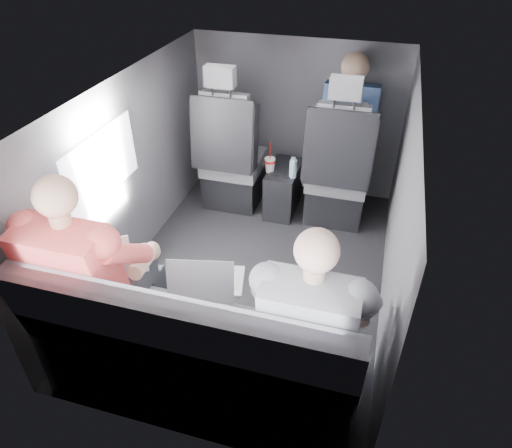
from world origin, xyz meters
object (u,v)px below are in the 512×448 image
(rear_bench, at_px, (198,358))
(laptop_silver, at_px, (208,281))
(passenger_rear_right, at_px, (312,324))
(front_seat_left, at_px, (231,163))
(water_bottle, at_px, (293,168))
(passenger_front_right, at_px, (348,123))
(center_console, at_px, (283,189))
(front_seat_right, at_px, (337,178))
(laptop_white, at_px, (111,261))
(laptop_black, at_px, (330,301))
(soda_cup, at_px, (270,164))
(passenger_rear_left, at_px, (94,275))

(rear_bench, distance_m, laptop_silver, 0.40)
(passenger_rear_right, bearing_deg, front_seat_left, 118.99)
(front_seat_left, bearing_deg, water_bottle, -9.25)
(passenger_front_right, bearing_deg, center_console, -154.88)
(front_seat_right, xyz_separation_m, center_console, (-0.45, 0.04, -0.20))
(laptop_white, relative_size, laptop_black, 1.27)
(soda_cup, distance_m, passenger_front_right, 0.71)
(soda_cup, bearing_deg, passenger_rear_right, -69.66)
(laptop_silver, height_order, laptop_black, laptop_silver)
(water_bottle, xyz_separation_m, passenger_rear_left, (-0.68, -1.72, 0.17))
(rear_bench, relative_size, laptop_black, 4.58)
(front_seat_left, height_order, soda_cup, front_seat_left)
(front_seat_left, relative_size, center_console, 2.64)
(front_seat_right, bearing_deg, passenger_rear_left, -119.66)
(passenger_front_right, bearing_deg, soda_cup, -151.40)
(water_bottle, bearing_deg, center_console, 127.68)
(center_console, distance_m, rear_bench, 1.94)
(passenger_rear_right, bearing_deg, center_console, 106.62)
(rear_bench, bearing_deg, laptop_black, 23.21)
(laptop_white, bearing_deg, front_seat_right, 58.54)
(front_seat_left, relative_size, rear_bench, 0.79)
(center_console, distance_m, laptop_white, 1.85)
(passenger_rear_left, relative_size, passenger_front_right, 1.44)
(passenger_rear_right, bearing_deg, laptop_black, 70.62)
(center_console, bearing_deg, rear_bench, -90.00)
(center_console, relative_size, rear_bench, 0.30)
(laptop_white, height_order, laptop_black, laptop_white)
(rear_bench, height_order, laptop_white, rear_bench)
(front_seat_left, xyz_separation_m, laptop_black, (1.06, -1.64, 0.23))
(passenger_rear_left, bearing_deg, water_bottle, 68.42)
(laptop_silver, height_order, passenger_rear_left, passenger_rear_left)
(center_console, relative_size, soda_cup, 1.82)
(front_seat_left, bearing_deg, passenger_rear_left, -94.10)
(front_seat_left, height_order, laptop_black, front_seat_left)
(passenger_rear_right, height_order, passenger_front_right, passenger_front_right)
(laptop_white, bearing_deg, passenger_rear_left, -94.46)
(center_console, xyz_separation_m, laptop_black, (0.61, -1.68, 0.43))
(laptop_white, relative_size, passenger_front_right, 0.50)
(rear_bench, bearing_deg, soda_cup, 93.09)
(water_bottle, height_order, laptop_black, laptop_black)
(passenger_rear_left, bearing_deg, soda_cup, 74.74)
(front_seat_right, bearing_deg, laptop_silver, -105.51)
(front_seat_left, distance_m, passenger_rear_left, 1.83)
(laptop_black, bearing_deg, rear_bench, -156.79)
(front_seat_left, height_order, center_console, front_seat_left)
(front_seat_right, distance_m, center_console, 0.49)
(soda_cup, relative_size, passenger_front_right, 0.30)
(rear_bench, height_order, passenger_front_right, passenger_front_right)
(center_console, distance_m, passenger_rear_right, 1.97)
(front_seat_left, xyz_separation_m, water_bottle, (0.55, -0.09, 0.08))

